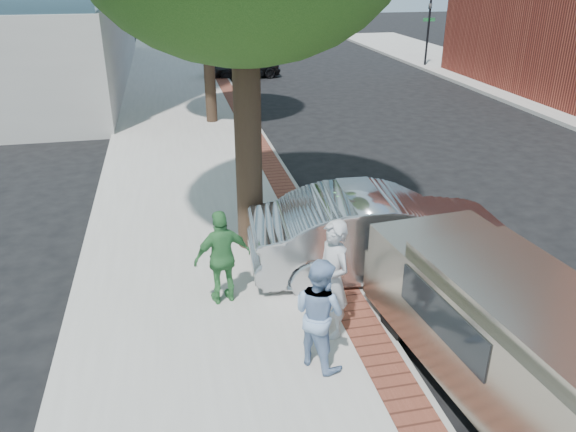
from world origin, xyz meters
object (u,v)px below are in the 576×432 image
object	(u,v)px
parking_meter	(336,215)
bg_car	(243,65)
person_officer	(319,313)
person_green	(223,257)
van	(501,325)
person_gray	(332,279)
sedan_silver	(383,233)

from	to	relation	value
parking_meter	bg_car	size ratio (longest dim) A/B	0.38
person_officer	person_green	size ratio (longest dim) A/B	1.00
person_officer	person_green	world-z (taller)	person_officer
person_officer	van	xyz separation A→B (m)	(2.32, -0.79, -0.00)
parking_meter	person_officer	bearing A→B (deg)	-110.99
person_gray	sedan_silver	bearing A→B (deg)	123.65
person_gray	person_officer	world-z (taller)	person_gray
person_gray	person_officer	bearing A→B (deg)	-47.05
van	bg_car	bearing A→B (deg)	84.70
parking_meter	sedan_silver	world-z (taller)	sedan_silver
parking_meter	person_green	bearing A→B (deg)	-160.52
person_officer	bg_car	xyz separation A→B (m)	(2.14, 23.11, -0.32)
parking_meter	bg_car	xyz separation A→B (m)	(1.11, 20.44, -0.54)
person_green	van	size ratio (longest dim) A/B	0.33
parking_meter	person_officer	size ratio (longest dim) A/B	0.88
parking_meter	person_gray	size ratio (longest dim) A/B	0.78
person_gray	bg_car	world-z (taller)	person_gray
person_officer	van	bearing A→B (deg)	-143.22
sedan_silver	bg_car	distance (m)	20.60
person_green	bg_car	xyz separation A→B (m)	(3.28, 21.20, -0.32)
person_gray	person_green	world-z (taller)	person_gray
parking_meter	person_officer	world-z (taller)	person_officer
parking_meter	person_green	xyz separation A→B (m)	(-2.17, -0.77, -0.22)
person_green	person_officer	bearing A→B (deg)	108.57
person_green	sedan_silver	distance (m)	3.12
person_officer	bg_car	distance (m)	23.22
van	sedan_silver	bearing A→B (deg)	91.23
bg_car	person_green	bearing A→B (deg)	165.43
bg_car	sedan_silver	bearing A→B (deg)	173.60
person_green	sedan_silver	world-z (taller)	person_green
person_green	bg_car	size ratio (longest dim) A/B	0.43
person_gray	person_green	xyz separation A→B (m)	(-1.52, 1.26, -0.12)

